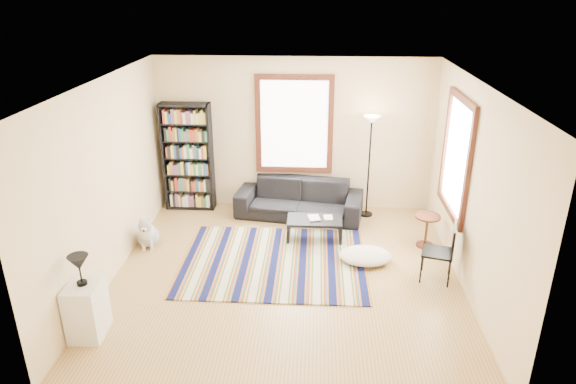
# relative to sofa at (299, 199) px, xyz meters

# --- Properties ---
(floor) EXTENTS (5.00, 5.00, 0.10)m
(floor) POSITION_rel_sofa_xyz_m (-0.12, -2.05, -0.38)
(floor) COLOR tan
(floor) RESTS_ON ground
(ceiling) EXTENTS (5.00, 5.00, 0.10)m
(ceiling) POSITION_rel_sofa_xyz_m (-0.12, -2.05, 2.52)
(ceiling) COLOR white
(ceiling) RESTS_ON floor
(wall_back) EXTENTS (5.00, 0.10, 2.80)m
(wall_back) POSITION_rel_sofa_xyz_m (-0.12, 0.50, 1.07)
(wall_back) COLOR beige
(wall_back) RESTS_ON floor
(wall_front) EXTENTS (5.00, 0.10, 2.80)m
(wall_front) POSITION_rel_sofa_xyz_m (-0.12, -4.60, 1.07)
(wall_front) COLOR beige
(wall_front) RESTS_ON floor
(wall_left) EXTENTS (0.10, 5.00, 2.80)m
(wall_left) POSITION_rel_sofa_xyz_m (-2.67, -2.05, 1.07)
(wall_left) COLOR beige
(wall_left) RESTS_ON floor
(wall_right) EXTENTS (0.10, 5.00, 2.80)m
(wall_right) POSITION_rel_sofa_xyz_m (2.43, -2.05, 1.07)
(wall_right) COLOR beige
(wall_right) RESTS_ON floor
(window_back) EXTENTS (1.20, 0.06, 1.60)m
(window_back) POSITION_rel_sofa_xyz_m (-0.12, 0.42, 1.27)
(window_back) COLOR white
(window_back) RESTS_ON wall_back
(window_right) EXTENTS (0.06, 1.20, 1.60)m
(window_right) POSITION_rel_sofa_xyz_m (2.35, -1.25, 1.27)
(window_right) COLOR white
(window_right) RESTS_ON wall_right
(rug) EXTENTS (2.79, 2.23, 0.02)m
(rug) POSITION_rel_sofa_xyz_m (-0.32, -1.70, -0.32)
(rug) COLOR #0C103C
(rug) RESTS_ON floor
(sofa) EXTENTS (2.36, 1.21, 0.66)m
(sofa) POSITION_rel_sofa_xyz_m (0.00, 0.00, 0.00)
(sofa) COLOR black
(sofa) RESTS_ON floor
(bookshelf) EXTENTS (0.90, 0.30, 2.00)m
(bookshelf) POSITION_rel_sofa_xyz_m (-2.06, 0.27, 0.67)
(bookshelf) COLOR black
(bookshelf) RESTS_ON floor
(coffee_table) EXTENTS (0.93, 0.56, 0.36)m
(coffee_table) POSITION_rel_sofa_xyz_m (0.29, -0.90, -0.15)
(coffee_table) COLOR black
(coffee_table) RESTS_ON floor
(book_a) EXTENTS (0.27, 0.23, 0.02)m
(book_a) POSITION_rel_sofa_xyz_m (0.19, -0.90, 0.04)
(book_a) COLOR beige
(book_a) RESTS_ON coffee_table
(book_b) EXTENTS (0.21, 0.16, 0.02)m
(book_b) POSITION_rel_sofa_xyz_m (0.44, -0.85, 0.04)
(book_b) COLOR beige
(book_b) RESTS_ON coffee_table
(floor_cushion) EXTENTS (0.83, 0.64, 0.20)m
(floor_cushion) POSITION_rel_sofa_xyz_m (1.07, -1.62, -0.23)
(floor_cushion) COLOR silver
(floor_cushion) RESTS_ON floor
(floor_lamp) EXTENTS (0.37, 0.37, 1.86)m
(floor_lamp) POSITION_rel_sofa_xyz_m (1.23, 0.10, 0.60)
(floor_lamp) COLOR black
(floor_lamp) RESTS_ON floor
(side_table) EXTENTS (0.51, 0.51, 0.54)m
(side_table) POSITION_rel_sofa_xyz_m (2.08, -1.05, -0.06)
(side_table) COLOR #482412
(side_table) RESTS_ON floor
(folding_chair) EXTENTS (0.51, 0.50, 0.86)m
(folding_chair) POSITION_rel_sofa_xyz_m (2.03, -2.05, 0.10)
(folding_chair) COLOR black
(folding_chair) RESTS_ON floor
(white_cabinet) EXTENTS (0.40, 0.51, 0.70)m
(white_cabinet) POSITION_rel_sofa_xyz_m (-2.42, -3.56, 0.02)
(white_cabinet) COLOR silver
(white_cabinet) RESTS_ON floor
(table_lamp) EXTENTS (0.29, 0.29, 0.38)m
(table_lamp) POSITION_rel_sofa_xyz_m (-2.42, -3.56, 0.56)
(table_lamp) COLOR black
(table_lamp) RESTS_ON white_cabinet
(dog) EXTENTS (0.47, 0.60, 0.54)m
(dog) POSITION_rel_sofa_xyz_m (-2.40, -1.29, -0.06)
(dog) COLOR beige
(dog) RESTS_ON floor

